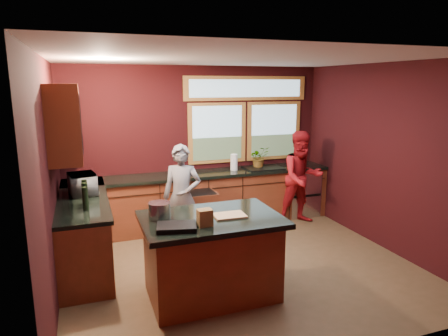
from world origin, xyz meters
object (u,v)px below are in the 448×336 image
person_red (302,178)px  cutting_board (230,215)px  stock_pot (159,210)px  person_grey (182,197)px  island (211,256)px

person_red → cutting_board: size_ratio=4.62×
cutting_board → stock_pot: stock_pot is taller
person_red → stock_pot: size_ratio=6.74×
person_grey → cutting_board: size_ratio=4.42×
person_grey → stock_pot: bearing=-88.4°
person_grey → island: bearing=-66.0°
person_red → stock_pot: bearing=-147.0°
person_red → cutting_board: bearing=-135.3°
person_grey → person_red: person_red is taller
cutting_board → person_red: bearing=42.7°
person_grey → cutting_board: (0.17, -1.53, 0.18)m
stock_pot → island: bearing=-15.3°
cutting_board → stock_pot: 0.78m
island → stock_pot: bearing=164.7°
island → person_grey: person_grey is taller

